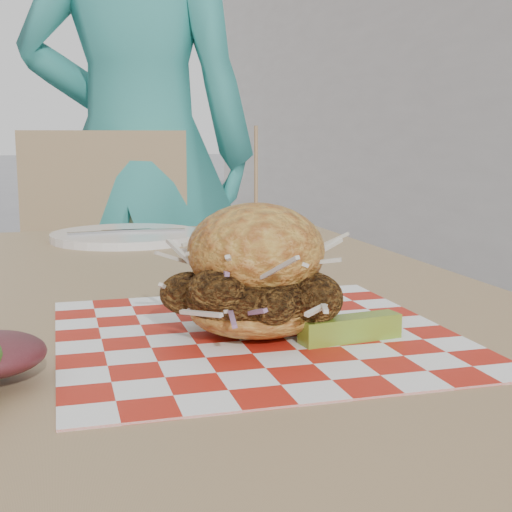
# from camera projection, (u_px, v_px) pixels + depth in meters

# --- Properties ---
(diner) EXTENTS (0.75, 0.61, 1.78)m
(diner) POSITION_uv_depth(u_px,v_px,m) (138.00, 152.00, 1.94)
(diner) COLOR teal
(diner) RESTS_ON ground
(patio_table) EXTENTS (0.80, 1.20, 0.75)m
(patio_table) POSITION_uv_depth(u_px,v_px,m) (163.00, 350.00, 0.88)
(patio_table) COLOR #A18159
(patio_table) RESTS_ON ground
(patio_chair) EXTENTS (0.46, 0.47, 0.95)m
(patio_chair) POSITION_uv_depth(u_px,v_px,m) (114.00, 292.00, 1.77)
(patio_chair) COLOR #A18159
(patio_chair) RESTS_ON ground
(paper_liner) EXTENTS (0.36, 0.36, 0.00)m
(paper_liner) POSITION_uv_depth(u_px,v_px,m) (256.00, 334.00, 0.66)
(paper_liner) COLOR red
(paper_liner) RESTS_ON patio_table
(sandwich) EXTENTS (0.17, 0.17, 0.19)m
(sandwich) POSITION_uv_depth(u_px,v_px,m) (256.00, 278.00, 0.65)
(sandwich) COLOR #BE8B35
(sandwich) RESTS_ON paper_liner
(pickle_spear) EXTENTS (0.10, 0.03, 0.02)m
(pickle_spear) POSITION_uv_depth(u_px,v_px,m) (350.00, 328.00, 0.64)
(pickle_spear) COLOR olive
(pickle_spear) RESTS_ON paper_liner
(place_setting) EXTENTS (0.27, 0.27, 0.02)m
(place_setting) POSITION_uv_depth(u_px,v_px,m) (127.00, 236.00, 1.28)
(place_setting) COLOR white
(place_setting) RESTS_ON patio_table
(kraft_tray) EXTENTS (0.15, 0.12, 0.06)m
(kraft_tray) POSITION_uv_depth(u_px,v_px,m) (263.00, 230.00, 1.25)
(kraft_tray) COLOR olive
(kraft_tray) RESTS_ON patio_table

